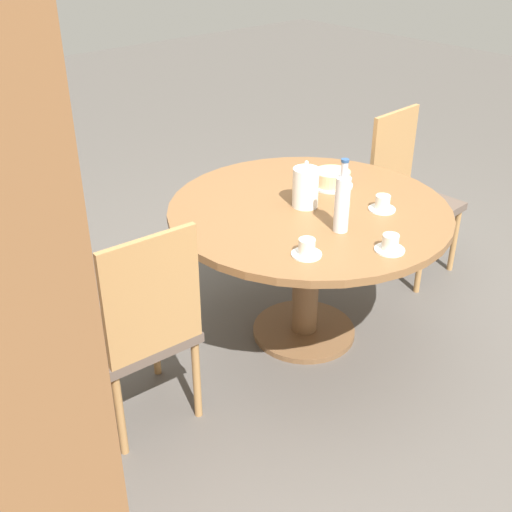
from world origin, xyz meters
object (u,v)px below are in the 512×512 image
at_px(chair_a, 141,326).
at_px(cake_main, 332,179).
at_px(coffee_pot, 306,186).
at_px(chair_b, 408,192).
at_px(cup_a, 383,204).
at_px(water_bottle, 342,202).
at_px(cup_c, 390,244).
at_px(cup_b, 307,249).

height_order(chair_a, cake_main, chair_a).
bearing_deg(coffee_pot, chair_b, -84.66).
distance_m(chair_b, coffee_pot, 1.01).
distance_m(chair_b, cake_main, 0.73).
bearing_deg(cake_main, chair_b, -89.01).
xyz_separation_m(chair_a, cup_a, (-0.25, -1.18, 0.26)).
height_order(water_bottle, cup_c, water_bottle).
relative_size(chair_a, water_bottle, 2.88).
xyz_separation_m(cake_main, cup_c, (-0.62, 0.32, -0.01)).
bearing_deg(cup_b, chair_a, 62.59).
bearing_deg(water_bottle, chair_a, 73.62).
xyz_separation_m(chair_a, water_bottle, (-0.26, -0.88, 0.37)).
height_order(cup_a, cup_b, same).
bearing_deg(chair_a, coffee_pot, -174.47).
relative_size(coffee_pot, cup_c, 1.80).
relative_size(cake_main, cup_c, 1.68).
relative_size(chair_b, cake_main, 4.49).
bearing_deg(water_bottle, cake_main, -42.92).
bearing_deg(cup_c, cup_a, -46.65).
height_order(chair_a, water_bottle, water_bottle).
bearing_deg(cup_b, coffee_pot, -44.35).
relative_size(chair_a, cup_b, 7.56).
distance_m(chair_b, cup_a, 0.84).
relative_size(water_bottle, cup_c, 2.63).
xyz_separation_m(coffee_pot, cup_b, (-0.34, 0.33, -0.07)).
xyz_separation_m(chair_a, cup_c, (-0.52, -0.90, 0.26)).
distance_m(chair_b, cup_c, 1.21).
height_order(cake_main, cup_a, cake_main).
bearing_deg(coffee_pot, cake_main, -73.98).
bearing_deg(chair_b, cake_main, 178.38).
height_order(coffee_pot, cup_b, coffee_pot).
distance_m(cup_a, cup_b, 0.57).
bearing_deg(coffee_pot, cup_c, 174.75).
height_order(water_bottle, cup_b, water_bottle).
bearing_deg(cup_c, cup_b, 54.91).
height_order(water_bottle, cup_a, water_bottle).
xyz_separation_m(cup_a, cup_c, (-0.27, 0.29, 0.00)).
distance_m(coffee_pot, cup_a, 0.37).
bearing_deg(coffee_pot, cup_a, -138.64).
bearing_deg(water_bottle, cup_b, 102.36).
bearing_deg(cake_main, cup_b, 124.77).
relative_size(chair_b, coffee_pot, 4.19).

